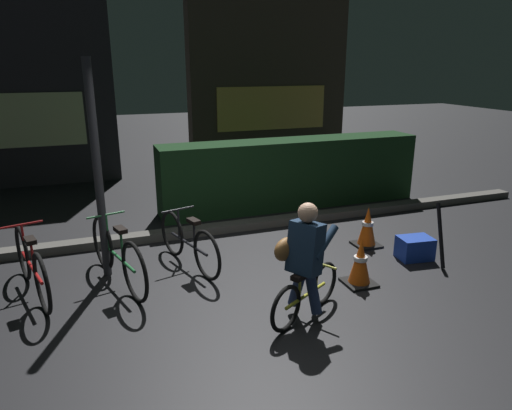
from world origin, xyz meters
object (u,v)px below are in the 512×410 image
parked_bike_center_left (118,255)px  parked_bike_center_right (189,243)px  traffic_cone_near (360,263)px  blue_crate (415,248)px  street_post (98,173)px  parked_bike_left_mid (32,266)px  traffic_cone_far (367,227)px  cyclist (304,261)px  closed_umbrella (441,236)px

parked_bike_center_left → parked_bike_center_right: size_ratio=1.11×
traffic_cone_near → blue_crate: (1.11, 0.40, -0.13)m
parked_bike_center_right → blue_crate: bearing=-121.2°
street_post → parked_bike_left_mid: bearing=-162.9°
street_post → traffic_cone_far: bearing=-4.5°
traffic_cone_far → cyclist: bearing=-139.8°
traffic_cone_far → blue_crate: bearing=-60.4°
street_post → parked_bike_center_left: (0.12, -0.30, -0.94)m
closed_umbrella → traffic_cone_near: bearing=114.5°
traffic_cone_far → closed_umbrella: 1.02m
traffic_cone_far → street_post: bearing=175.5°
street_post → traffic_cone_near: (2.81, -1.30, -1.03)m
blue_crate → closed_umbrella: 0.39m
parked_bike_left_mid → closed_umbrella: (4.91, -0.90, 0.04)m
parked_bike_left_mid → traffic_cone_near: (3.62, -1.05, -0.07)m
parked_bike_center_right → closed_umbrella: (3.09, -1.05, 0.07)m
parked_bike_center_right → traffic_cone_far: size_ratio=2.58×
street_post → traffic_cone_far: street_post is taller
parked_bike_center_right → closed_umbrella: closed_umbrella is taller
parked_bike_center_right → blue_crate: 3.03m
parked_bike_center_right → blue_crate: (2.91, -0.80, -0.18)m
traffic_cone_near → cyclist: cyclist is taller
parked_bike_center_left → cyclist: cyclist is taller
traffic_cone_far → closed_umbrella: size_ratio=0.69×
traffic_cone_far → blue_crate: size_ratio=1.33×
traffic_cone_near → traffic_cone_far: size_ratio=0.98×
parked_bike_center_left → blue_crate: parked_bike_center_left is taller
parked_bike_center_left → parked_bike_center_right: parked_bike_center_left is taller
blue_crate → closed_umbrella: closed_umbrella is taller
parked_bike_left_mid → traffic_cone_near: bearing=-122.0°
street_post → blue_crate: bearing=-12.9°
parked_bike_left_mid → parked_bike_center_right: parked_bike_left_mid is taller
street_post → parked_bike_left_mid: street_post is taller
traffic_cone_far → cyclist: cyclist is taller
parked_bike_left_mid → closed_umbrella: 5.00m
parked_bike_center_left → closed_umbrella: parked_bike_center_left is taller
parked_bike_center_left → traffic_cone_far: 3.45m
traffic_cone_far → blue_crate: traffic_cone_far is taller
parked_bike_center_left → street_post: bearing=6.2°
parked_bike_center_left → parked_bike_left_mid: bearing=70.8°
street_post → traffic_cone_near: bearing=-24.8°
street_post → parked_bike_center_left: bearing=-67.9°
parked_bike_center_left → cyclist: bearing=-145.7°
parked_bike_center_left → traffic_cone_near: size_ratio=2.93×
street_post → cyclist: street_post is taller
parked_bike_center_left → cyclist: (1.73, -1.44, 0.27)m
blue_crate → cyclist: bearing=-158.0°
parked_bike_left_mid → closed_umbrella: closed_umbrella is taller
street_post → traffic_cone_near: 3.27m
street_post → traffic_cone_far: 3.73m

